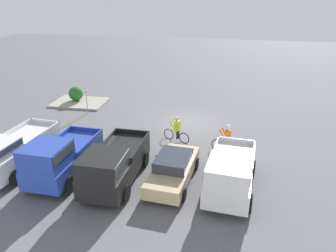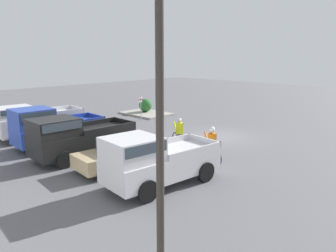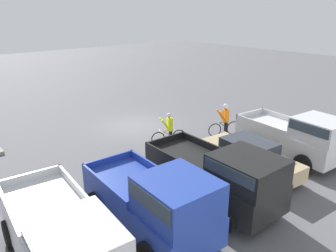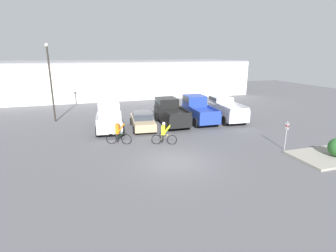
% 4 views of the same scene
% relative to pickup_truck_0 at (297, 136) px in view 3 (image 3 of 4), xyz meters
% --- Properties ---
extents(ground_plane, '(80.00, 80.00, 0.00)m').
position_rel_pickup_truck_0_xyz_m(ground_plane, '(3.04, -8.57, -1.15)').
color(ground_plane, '#56565B').
extents(pickup_truck_0, '(2.57, 5.09, 2.23)m').
position_rel_pickup_truck_0_xyz_m(pickup_truck_0, '(0.00, 0.00, 0.00)').
color(pickup_truck_0, silver).
rests_on(pickup_truck_0, ground_plane).
extents(sedan_0, '(2.25, 4.75, 1.43)m').
position_rel_pickup_truck_0_xyz_m(sedan_0, '(2.76, -0.63, -0.44)').
color(sedan_0, tan).
rests_on(sedan_0, ground_plane).
extents(pickup_truck_1, '(2.32, 5.37, 2.24)m').
position_rel_pickup_truck_0_xyz_m(pickup_truck_1, '(5.57, 0.22, 0.00)').
color(pickup_truck_1, black).
rests_on(pickup_truck_1, ground_plane).
extents(pickup_truck_2, '(2.42, 5.09, 2.38)m').
position_rel_pickup_truck_0_xyz_m(pickup_truck_2, '(8.38, 0.19, 0.07)').
color(pickup_truck_2, '#233D9E').
rests_on(pickup_truck_2, ground_plane).
extents(pickup_truck_3, '(2.53, 5.33, 2.15)m').
position_rel_pickup_truck_0_xyz_m(pickup_truck_3, '(11.19, -0.16, -0.02)').
color(pickup_truck_3, silver).
rests_on(pickup_truck_3, ground_plane).
extents(cyclist_0, '(1.74, 0.75, 1.69)m').
position_rel_pickup_truck_0_xyz_m(cyclist_0, '(3.33, -5.19, -0.33)').
color(cyclist_0, black).
rests_on(cyclist_0, ground_plane).
extents(cyclist_1, '(1.77, 0.76, 1.83)m').
position_rel_pickup_truck_0_xyz_m(cyclist_1, '(0.21, -4.12, -0.21)').
color(cyclist_1, black).
rests_on(cyclist_1, ground_plane).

